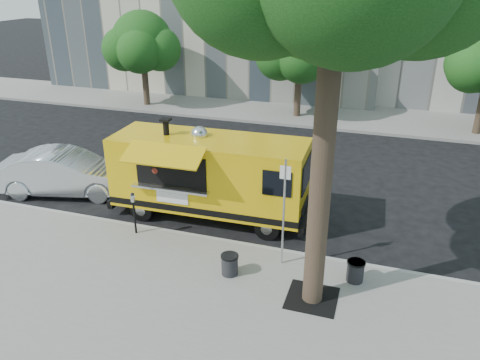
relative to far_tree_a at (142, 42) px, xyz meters
The scene contains 13 objects.
ground 16.30m from the far_tree_a, 50.89° to the right, with size 120.00×120.00×0.00m, color black.
sidewalk 19.48m from the far_tree_a, 58.47° to the right, with size 60.00×6.00×0.15m, color gray.
curb 16.99m from the far_tree_a, 52.92° to the right, with size 60.00×0.14×0.16m, color #999993.
far_sidewalk 10.73m from the far_tree_a, ahead, with size 60.00×5.00×0.15m, color gray.
tree_well 20.00m from the far_tree_a, 50.16° to the right, with size 1.20×1.20×0.02m, color black.
far_tree_a is the anchor object (origin of this frame).
far_tree_b 9.01m from the far_tree_a, ahead, with size 3.60×3.60×5.50m.
sign_post 18.14m from the far_tree_a, 50.17° to the right, with size 0.28×0.06×3.00m.
parking_meter 15.59m from the far_tree_a, 62.85° to the right, with size 0.11×0.11×1.33m.
food_truck 14.74m from the far_tree_a, 53.69° to the right, with size 6.50×3.09×3.17m.
sedan 12.41m from the far_tree_a, 75.10° to the right, with size 1.68×4.83×1.59m, color silver.
trash_bin_left 19.76m from the far_tree_a, 46.14° to the right, with size 0.47×0.47×0.56m.
trash_bin_right 18.35m from the far_tree_a, 54.88° to the right, with size 0.47×0.47×0.56m.
Camera 1 is at (3.79, -12.03, 7.32)m, focal length 35.00 mm.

